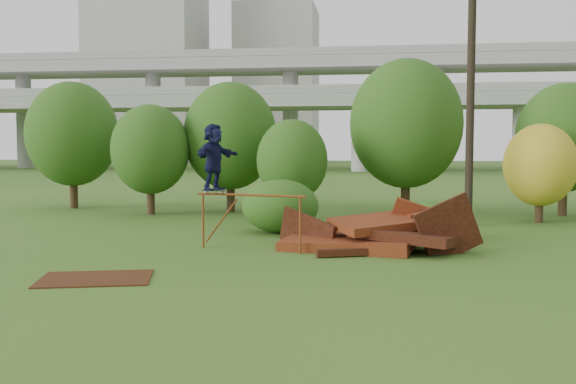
# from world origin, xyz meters

# --- Properties ---
(ground) EXTENTS (240.00, 240.00, 0.00)m
(ground) POSITION_xyz_m (0.00, 0.00, 0.00)
(ground) COLOR #2D5116
(ground) RESTS_ON ground
(scrap_pile) EXTENTS (5.64, 3.15, 1.98)m
(scrap_pile) POSITION_xyz_m (1.40, 2.65, 0.36)
(scrap_pile) COLOR #4A1C0D
(scrap_pile) RESTS_ON ground
(grind_rail) EXTENTS (3.10, 0.83, 1.54)m
(grind_rail) POSITION_xyz_m (-1.83, 2.02, 1.16)
(grind_rail) COLOR brown
(grind_rail) RESTS_ON ground
(skateboard) EXTENTS (0.71, 0.34, 0.07)m
(skateboard) POSITION_xyz_m (-2.89, 2.29, 1.59)
(skateboard) COLOR black
(skateboard) RESTS_ON grind_rail
(skater) EXTENTS (1.14, 1.78, 1.83)m
(skater) POSITION_xyz_m (-2.89, 2.29, 2.52)
(skater) COLOR #111438
(skater) RESTS_ON skateboard
(flat_plate) EXTENTS (2.65, 2.18, 0.03)m
(flat_plate) POSITION_xyz_m (-4.37, -2.12, 0.01)
(flat_plate) COLOR #3D1E0D
(flat_plate) RESTS_ON ground
(tree_0) EXTENTS (3.24, 3.24, 4.57)m
(tree_0) POSITION_xyz_m (-7.73, 10.75, 2.70)
(tree_0) COLOR black
(tree_0) RESTS_ON ground
(tree_1) EXTENTS (4.02, 4.02, 5.59)m
(tree_1) POSITION_xyz_m (-4.65, 12.19, 3.27)
(tree_1) COLOR black
(tree_1) RESTS_ON ground
(tree_2) EXTENTS (2.75, 2.75, 3.87)m
(tree_2) POSITION_xyz_m (-1.65, 9.60, 2.28)
(tree_2) COLOR black
(tree_2) RESTS_ON ground
(tree_3) EXTENTS (4.62, 4.62, 6.42)m
(tree_3) POSITION_xyz_m (2.77, 12.00, 3.75)
(tree_3) COLOR black
(tree_3) RESTS_ON ground
(tree_4) EXTENTS (2.65, 2.65, 3.66)m
(tree_4) POSITION_xyz_m (7.56, 9.81, 2.13)
(tree_4) COLOR black
(tree_4) RESTS_ON ground
(tree_5) EXTENTS (3.83, 3.83, 5.39)m
(tree_5) POSITION_xyz_m (9.11, 12.39, 3.18)
(tree_5) COLOR black
(tree_5) RESTS_ON ground
(tree_6) EXTENTS (4.13, 4.13, 5.77)m
(tree_6) POSITION_xyz_m (-12.13, 12.82, 3.39)
(tree_6) COLOR black
(tree_6) RESTS_ON ground
(shrub_left) EXTENTS (2.52, 2.33, 1.74)m
(shrub_left) POSITION_xyz_m (-1.55, 5.75, 0.87)
(shrub_left) COLOR #214D14
(shrub_left) RESTS_ON ground
(shrub_right) EXTENTS (1.66, 1.52, 1.18)m
(shrub_right) POSITION_xyz_m (3.12, 4.77, 0.59)
(shrub_right) COLOR #214D14
(shrub_right) RESTS_ON ground
(utility_pole) EXTENTS (1.40, 0.28, 10.83)m
(utility_pole) POSITION_xyz_m (4.80, 8.38, 5.49)
(utility_pole) COLOR black
(utility_pole) RESTS_ON ground
(freeway_overpass) EXTENTS (160.00, 15.00, 13.70)m
(freeway_overpass) POSITION_xyz_m (0.00, 62.92, 10.32)
(freeway_overpass) COLOR gray
(freeway_overpass) RESTS_ON ground
(building_left) EXTENTS (18.00, 16.00, 35.00)m
(building_left) POSITION_xyz_m (-38.00, 95.00, 17.50)
(building_left) COLOR #9E9E99
(building_left) RESTS_ON ground
(building_right) EXTENTS (14.00, 14.00, 28.00)m
(building_right) POSITION_xyz_m (-16.00, 102.00, 14.00)
(building_right) COLOR #9E9E99
(building_right) RESTS_ON ground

